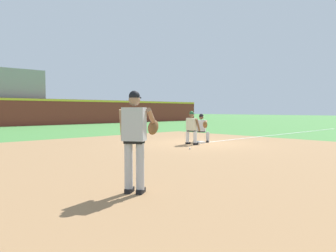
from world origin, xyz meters
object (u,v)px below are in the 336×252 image
Objects in this scene: first_base_bag at (199,142)px; pitcher at (136,135)px; baserunner at (192,126)px; first_baseman at (202,127)px; baseball at (190,148)px.

first_base_bag is 0.20× the size of pitcher.
first_baseman is at bearing 16.36° from baserunner.
first_baseman is 1.07m from baserunner.
baserunner is at bearing 35.37° from pitcher.
first_baseman is at bearing 31.15° from baseball.
pitcher is at bearing -146.46° from first_base_bag.
first_base_bag is 9.13m from pitcher.
first_base_bag is at bearing -152.16° from first_baseman.
first_base_bag is at bearing 33.54° from pitcher.
first_base_bag is at bearing 8.56° from baserunner.
pitcher is 8.50m from baserunner.
baseball is at bearing -140.03° from baserunner.
first_baseman reaches higher than baseball.
baserunner is at bearing -171.44° from first_base_bag.
first_baseman is (0.39, 0.20, 0.69)m from first_base_bag.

